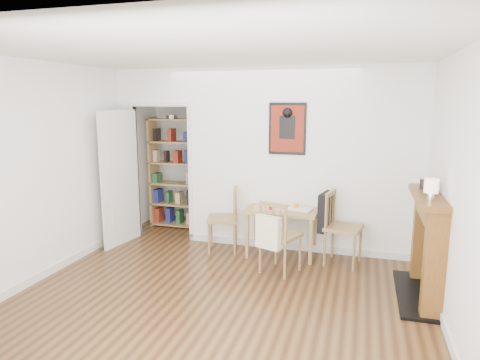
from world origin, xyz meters
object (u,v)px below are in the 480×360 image
(notebook, at_px, (300,209))
(ceramic_jar_b, at_px, (424,184))
(chair_left, at_px, (223,220))
(ceramic_jar_a, at_px, (432,187))
(fireplace, at_px, (429,243))
(mantel_lamp, at_px, (431,187))
(dining_table, at_px, (282,215))
(bookshelf, at_px, (173,173))
(chair_front, at_px, (280,236))
(red_glass, at_px, (271,207))
(chair_right, at_px, (342,227))
(orange_fruit, at_px, (296,206))

(notebook, xyz_separation_m, ceramic_jar_b, (1.47, -0.62, 0.55))
(chair_left, xyz_separation_m, ceramic_jar_a, (2.60, -0.71, 0.76))
(ceramic_jar_a, distance_m, ceramic_jar_b, 0.22)
(fireplace, xyz_separation_m, mantel_lamp, (-0.07, -0.33, 0.68))
(fireplace, bearing_deg, ceramic_jar_a, 98.49)
(dining_table, distance_m, fireplace, 1.96)
(chair_left, distance_m, ceramic_jar_b, 2.70)
(ceramic_jar_b, bearing_deg, chair_left, 168.93)
(bookshelf, xyz_separation_m, ceramic_jar_b, (3.75, -1.47, 0.29))
(dining_table, xyz_separation_m, mantel_lamp, (1.70, -1.18, 0.71))
(notebook, relative_size, ceramic_jar_b, 3.05)
(ceramic_jar_a, bearing_deg, notebook, 151.29)
(bookshelf, relative_size, ceramic_jar_a, 14.56)
(chair_front, relative_size, ceramic_jar_b, 8.64)
(dining_table, height_order, notebook, notebook)
(bookshelf, height_order, red_glass, bookshelf)
(chair_left, xyz_separation_m, chair_right, (1.66, -0.04, 0.04))
(chair_front, distance_m, mantel_lamp, 1.89)
(red_glass, relative_size, orange_fruit, 1.11)
(orange_fruit, bearing_deg, notebook, -46.28)
(fireplace, xyz_separation_m, red_glass, (-1.91, 0.77, 0.09))
(fireplace, xyz_separation_m, orange_fruit, (-1.59, 0.96, 0.08))
(notebook, height_order, ceramic_jar_a, ceramic_jar_a)
(red_glass, bearing_deg, notebook, 18.01)
(dining_table, relative_size, mantel_lamp, 4.41)
(bookshelf, height_order, orange_fruit, bookshelf)
(chair_left, height_order, ceramic_jar_b, ceramic_jar_b)
(red_glass, xyz_separation_m, ceramic_jar_a, (1.90, -0.71, 0.52))
(bookshelf, bearing_deg, ceramic_jar_a, -23.83)
(chair_right, distance_m, orange_fruit, 0.71)
(ceramic_jar_b, bearing_deg, chair_front, -178.69)
(ceramic_jar_b, bearing_deg, chair_right, 152.84)
(chair_right, distance_m, ceramic_jar_a, 1.36)
(dining_table, distance_m, ceramic_jar_b, 1.91)
(dining_table, relative_size, red_glass, 11.66)
(chair_left, relative_size, orange_fruit, 12.39)
(chair_left, height_order, ceramic_jar_a, ceramic_jar_a)
(dining_table, bearing_deg, red_glass, -151.24)
(notebook, height_order, mantel_lamp, mantel_lamp)
(chair_front, bearing_deg, bookshelf, 144.84)
(bookshelf, height_order, fireplace, bookshelf)
(chair_right, height_order, ceramic_jar_b, ceramic_jar_b)
(dining_table, xyz_separation_m, ceramic_jar_b, (1.71, -0.57, 0.63))
(chair_left, xyz_separation_m, mantel_lamp, (2.54, -1.10, 0.83))
(orange_fruit, distance_m, ceramic_jar_b, 1.75)
(ceramic_jar_a, bearing_deg, mantel_lamp, -98.66)
(ceramic_jar_a, bearing_deg, bookshelf, 156.17)
(orange_fruit, height_order, notebook, orange_fruit)
(mantel_lamp, xyz_separation_m, ceramic_jar_a, (0.06, 0.39, -0.07))
(chair_front, relative_size, orange_fruit, 12.45)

